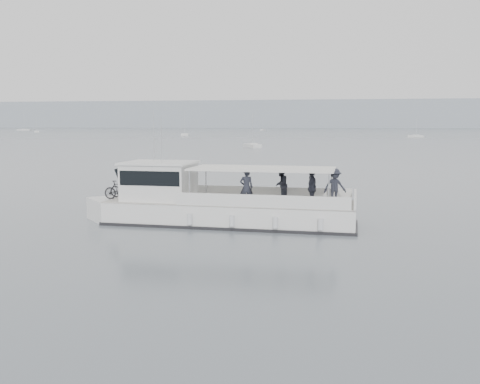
# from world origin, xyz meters

# --- Properties ---
(ground) EXTENTS (1400.00, 1400.00, 0.00)m
(ground) POSITION_xyz_m (0.00, 0.00, 0.00)
(ground) COLOR slate
(ground) RESTS_ON ground
(headland) EXTENTS (1400.00, 90.00, 28.00)m
(headland) POSITION_xyz_m (0.00, 560.00, 14.00)
(headland) COLOR #939EA8
(headland) RESTS_ON ground
(tour_boat) EXTENTS (13.84, 3.97, 5.77)m
(tour_boat) POSITION_xyz_m (1.61, 3.32, 0.95)
(tour_boat) COLOR white
(tour_boat) RESTS_ON ground
(moored_fleet) EXTENTS (426.17, 301.76, 11.41)m
(moored_fleet) POSITION_xyz_m (-43.13, 221.32, 0.36)
(moored_fleet) COLOR white
(moored_fleet) RESTS_ON ground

